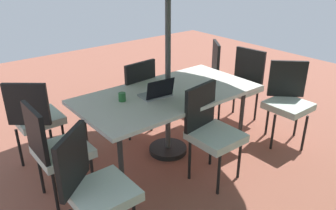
{
  "coord_description": "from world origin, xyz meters",
  "views": [
    {
      "loc": [
        2.15,
        2.67,
        2.13
      ],
      "look_at": [
        0.0,
        0.0,
        0.6
      ],
      "focal_mm": 36.12,
      "sensor_mm": 36.0,
      "label": 1
    }
  ],
  "objects_px": {
    "cup": "(122,97)",
    "chair_southeast": "(35,116)",
    "chair_west": "(242,82)",
    "chair_northeast": "(94,185)",
    "laptop": "(157,93)",
    "chair_east": "(55,148)",
    "chair_northwest": "(288,99)",
    "chair_north": "(211,129)",
    "dining_table": "(168,97)",
    "chair_south": "(134,93)",
    "chair_southwest": "(205,71)"
  },
  "relations": [
    {
      "from": "chair_east",
      "to": "chair_southwest",
      "type": "bearing_deg",
      "value": -74.41
    },
    {
      "from": "chair_southeast",
      "to": "chair_north",
      "type": "xyz_separation_m",
      "value": [
        -1.26,
        1.39,
        0.0
      ]
    },
    {
      "from": "chair_southeast",
      "to": "dining_table",
      "type": "bearing_deg",
      "value": -171.84
    },
    {
      "from": "chair_west",
      "to": "chair_northeast",
      "type": "relative_size",
      "value": 1.0
    },
    {
      "from": "dining_table",
      "to": "chair_east",
      "type": "height_order",
      "value": "chair_east"
    },
    {
      "from": "chair_north",
      "to": "chair_west",
      "type": "xyz_separation_m",
      "value": [
        -1.3,
        -0.69,
        0.0
      ]
    },
    {
      "from": "chair_east",
      "to": "chair_northwest",
      "type": "bearing_deg",
      "value": -104.27
    },
    {
      "from": "chair_south",
      "to": "chair_east",
      "type": "xyz_separation_m",
      "value": [
        1.27,
        0.66,
        0.0
      ]
    },
    {
      "from": "chair_northwest",
      "to": "chair_north",
      "type": "bearing_deg",
      "value": -137.52
    },
    {
      "from": "chair_northeast",
      "to": "chair_southeast",
      "type": "bearing_deg",
      "value": 47.1
    },
    {
      "from": "chair_northwest",
      "to": "chair_southeast",
      "type": "bearing_deg",
      "value": -165.36
    },
    {
      "from": "chair_east",
      "to": "cup",
      "type": "bearing_deg",
      "value": -80.96
    },
    {
      "from": "chair_north",
      "to": "cup",
      "type": "distance_m",
      "value": 0.96
    },
    {
      "from": "chair_northeast",
      "to": "laptop",
      "type": "height_order",
      "value": "chair_northeast"
    },
    {
      "from": "chair_northwest",
      "to": "laptop",
      "type": "height_order",
      "value": "chair_northwest"
    },
    {
      "from": "chair_southeast",
      "to": "laptop",
      "type": "distance_m",
      "value": 1.33
    },
    {
      "from": "chair_southeast",
      "to": "chair_northeast",
      "type": "distance_m",
      "value": 1.47
    },
    {
      "from": "chair_northeast",
      "to": "chair_northwest",
      "type": "relative_size",
      "value": 1.0
    },
    {
      "from": "dining_table",
      "to": "laptop",
      "type": "relative_size",
      "value": 5.86
    },
    {
      "from": "chair_west",
      "to": "laptop",
      "type": "distance_m",
      "value": 1.52
    },
    {
      "from": "chair_southeast",
      "to": "chair_north",
      "type": "distance_m",
      "value": 1.87
    },
    {
      "from": "chair_northeast",
      "to": "laptop",
      "type": "relative_size",
      "value": 2.88
    },
    {
      "from": "chair_east",
      "to": "chair_south",
      "type": "bearing_deg",
      "value": -62.66
    },
    {
      "from": "cup",
      "to": "chair_west",
      "type": "bearing_deg",
      "value": 178.01
    },
    {
      "from": "chair_west",
      "to": "laptop",
      "type": "relative_size",
      "value": 2.88
    },
    {
      "from": "chair_northwest",
      "to": "cup",
      "type": "distance_m",
      "value": 1.99
    },
    {
      "from": "chair_south",
      "to": "chair_north",
      "type": "relative_size",
      "value": 1.0
    },
    {
      "from": "chair_northeast",
      "to": "chair_northwest",
      "type": "bearing_deg",
      "value": -39.17
    },
    {
      "from": "chair_south",
      "to": "chair_west",
      "type": "distance_m",
      "value": 1.49
    },
    {
      "from": "chair_northwest",
      "to": "chair_west",
      "type": "bearing_deg",
      "value": 131.46
    },
    {
      "from": "chair_west",
      "to": "chair_northeast",
      "type": "bearing_deg",
      "value": -80.92
    },
    {
      "from": "chair_southwest",
      "to": "chair_northwest",
      "type": "height_order",
      "value": "same"
    },
    {
      "from": "chair_southeast",
      "to": "chair_west",
      "type": "distance_m",
      "value": 2.64
    },
    {
      "from": "chair_north",
      "to": "chair_southwest",
      "type": "relative_size",
      "value": 1.0
    },
    {
      "from": "chair_southwest",
      "to": "laptop",
      "type": "distance_m",
      "value": 1.64
    },
    {
      "from": "chair_southeast",
      "to": "chair_northwest",
      "type": "height_order",
      "value": "same"
    },
    {
      "from": "chair_east",
      "to": "chair_northwest",
      "type": "relative_size",
      "value": 1.0
    },
    {
      "from": "chair_east",
      "to": "cup",
      "type": "distance_m",
      "value": 0.84
    },
    {
      "from": "chair_north",
      "to": "chair_east",
      "type": "distance_m",
      "value": 1.48
    },
    {
      "from": "chair_north",
      "to": "chair_northeast",
      "type": "height_order",
      "value": "same"
    },
    {
      "from": "chair_south",
      "to": "chair_east",
      "type": "relative_size",
      "value": 1.0
    },
    {
      "from": "chair_northeast",
      "to": "dining_table",
      "type": "bearing_deg",
      "value": -11.04
    },
    {
      "from": "cup",
      "to": "chair_southeast",
      "type": "bearing_deg",
      "value": -41.86
    },
    {
      "from": "chair_southeast",
      "to": "chair_northeast",
      "type": "relative_size",
      "value": 1.0
    },
    {
      "from": "dining_table",
      "to": "chair_east",
      "type": "relative_size",
      "value": 2.04
    },
    {
      "from": "chair_west",
      "to": "chair_northeast",
      "type": "height_order",
      "value": "same"
    },
    {
      "from": "chair_southwest",
      "to": "chair_northeast",
      "type": "bearing_deg",
      "value": -24.03
    },
    {
      "from": "dining_table",
      "to": "chair_north",
      "type": "xyz_separation_m",
      "value": [
        -0.04,
        0.64,
        -0.15
      ]
    },
    {
      "from": "cup",
      "to": "dining_table",
      "type": "bearing_deg",
      "value": 167.5
    },
    {
      "from": "laptop",
      "to": "cup",
      "type": "bearing_deg",
      "value": -16.83
    }
  ]
}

